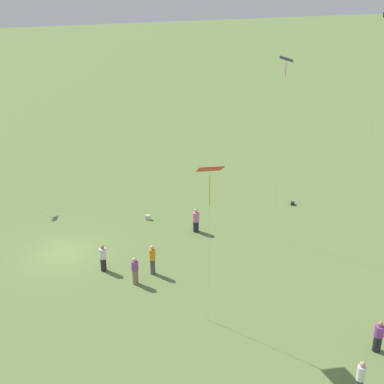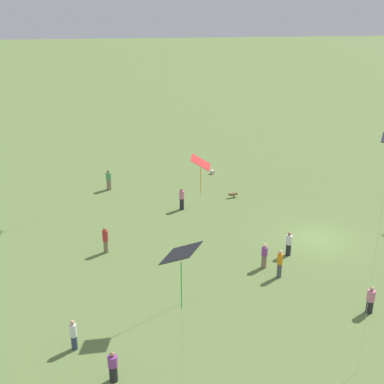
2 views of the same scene
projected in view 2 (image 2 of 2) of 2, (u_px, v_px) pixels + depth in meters
The scene contains 14 objects.
ground_plane at pixel (319, 239), 37.85m from camera, with size 240.00×240.00×0.00m, color olive.
person_0 at pixel (264, 256), 33.93m from camera, with size 0.55×0.55×1.70m.
person_1 at pixel (73, 335), 26.59m from camera, with size 0.42×0.42×1.72m.
person_2 at pixel (289, 244), 35.42m from camera, with size 0.53×0.53×1.70m.
person_3 at pixel (182, 199), 42.18m from camera, with size 0.54×0.54×1.82m.
person_4 at pixel (371, 300), 29.47m from camera, with size 0.57×0.57×1.67m.
person_5 at pixel (280, 264), 32.84m from camera, with size 0.35×0.35×1.87m.
person_6 at pixel (109, 180), 46.02m from camera, with size 0.56×0.56×1.79m.
person_7 at pixel (105, 240), 35.73m from camera, with size 0.52×0.52×1.87m.
person_8 at pixel (113, 367), 24.55m from camera, with size 0.65×0.65×1.64m.
kite_1 at pixel (181, 258), 18.81m from camera, with size 1.68×1.64×8.78m.
kite_2 at pixel (201, 166), 28.28m from camera, with size 1.30×1.19×8.55m.
dog_0 at pixel (233, 194), 44.59m from camera, with size 0.40×0.81×0.45m.
picnic_bag_2 at pixel (213, 172), 49.83m from camera, with size 0.45×0.43×0.36m.
Camera 2 is at (-32.68, 11.99, 17.70)m, focal length 50.00 mm.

